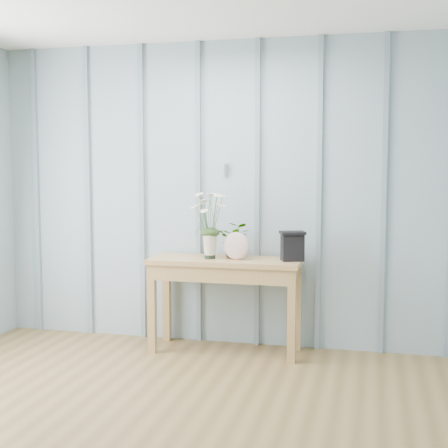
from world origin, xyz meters
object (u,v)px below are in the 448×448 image
(daisy_vase, at_px, (210,216))
(carved_box, at_px, (292,246))
(felt_disc_vessel, at_px, (236,246))
(sideboard, at_px, (225,273))

(daisy_vase, relative_size, carved_box, 2.36)
(felt_disc_vessel, bearing_deg, daisy_vase, -172.03)
(daisy_vase, relative_size, felt_disc_vessel, 2.47)
(sideboard, relative_size, felt_disc_vessel, 5.49)
(sideboard, bearing_deg, carved_box, 1.05)
(daisy_vase, bearing_deg, sideboard, 14.82)
(sideboard, xyz_separation_m, daisy_vase, (-0.12, -0.03, 0.45))
(sideboard, distance_m, felt_disc_vessel, 0.25)
(carved_box, bearing_deg, daisy_vase, -176.37)
(sideboard, bearing_deg, daisy_vase, -165.18)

